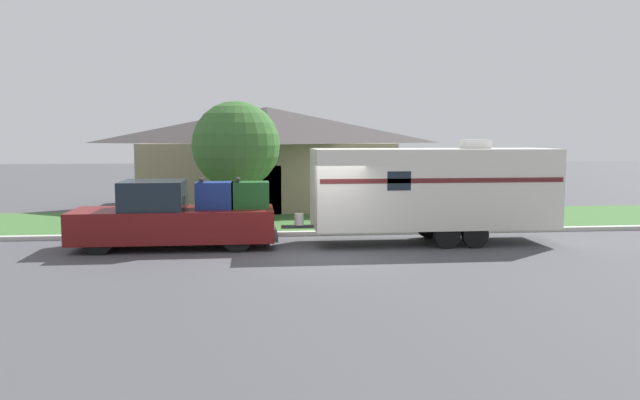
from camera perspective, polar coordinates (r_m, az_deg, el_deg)
name	(u,v)px	position (r m, az deg, el deg)	size (l,w,h in m)	color
ground_plane	(326,256)	(17.51, 0.53, -5.18)	(120.00, 120.00, 0.00)	#47474C
curb_strip	(313,233)	(21.17, -0.66, -3.05)	(80.00, 0.30, 0.14)	beige
lawn_strip	(304,220)	(24.77, -1.47, -1.87)	(80.00, 7.00, 0.03)	#3D6B33
house_across_street	(267,155)	(30.06, -4.85, 4.14)	(11.99, 7.98, 4.72)	gray
pickup_truck	(176,217)	(19.19, -13.02, -1.53)	(6.05, 2.09, 2.10)	black
travel_trailer	(433,188)	(19.78, 10.31, 1.08)	(8.50, 2.27, 3.24)	black
mailbox	(455,201)	(22.99, 12.28, -0.09)	(0.48, 0.20, 1.32)	brown
tree_in_yard	(236,145)	(22.88, -7.69, 4.97)	(3.19, 3.19, 4.61)	brown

